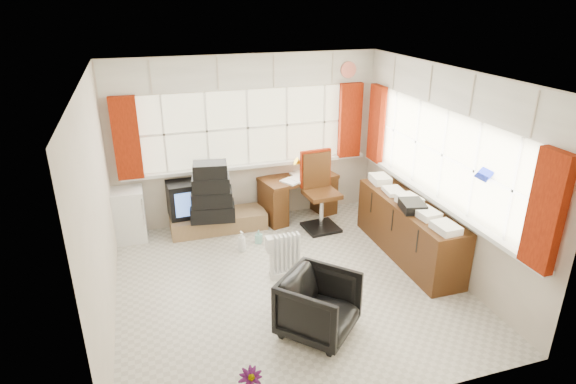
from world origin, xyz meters
name	(u,v)px	position (x,y,z in m)	size (l,w,h in m)	color
ground	(288,284)	(0.00, 0.00, 0.00)	(4.00, 4.00, 0.00)	beige
room_walls	(288,168)	(0.00, 0.00, 1.50)	(4.00, 4.00, 4.00)	beige
window_back	(249,161)	(0.00, 1.94, 0.95)	(3.70, 0.12, 3.60)	beige
window_right	(436,194)	(1.94, 0.00, 0.95)	(0.12, 3.70, 3.60)	beige
curtains	(334,142)	(0.92, 0.93, 1.46)	(3.83, 3.83, 1.15)	#962308
overhead_cabinets	(338,80)	(0.98, 0.98, 2.25)	(3.98, 3.98, 0.48)	white
desk	(298,194)	(0.73, 1.80, 0.37)	(1.26, 0.82, 0.71)	#533113
desk_lamp	(312,159)	(0.89, 1.65, 0.98)	(0.16, 0.14, 0.44)	yellow
task_chair	(318,188)	(0.90, 1.39, 0.62)	(0.52, 0.55, 1.17)	black
office_chair	(319,305)	(0.03, -0.94, 0.33)	(0.70, 0.72, 0.65)	black
radiator	(285,259)	(0.02, 0.19, 0.23)	(0.38, 0.16, 0.57)	white
credenza	(408,228)	(1.73, 0.20, 0.40)	(0.50, 2.00, 0.85)	#533113
file_tray	(413,206)	(1.64, 0.02, 0.81)	(0.27, 0.35, 0.12)	black
tv_bench	(219,221)	(-0.55, 1.72, 0.12)	(1.40, 0.50, 0.25)	#8A6445
crt_tv	(187,197)	(-0.96, 1.87, 0.51)	(0.61, 0.57, 0.52)	black
hifi_stack	(212,194)	(-0.64, 1.58, 0.64)	(0.68, 0.49, 0.86)	black
mini_fridge	(129,215)	(-1.80, 1.80, 0.38)	(0.45, 0.46, 0.76)	white
spray_bottle_a	(242,241)	(-0.36, 0.96, 0.15)	(0.11, 0.12, 0.30)	white
spray_bottle_b	(259,237)	(-0.09, 1.12, 0.10)	(0.09, 0.09, 0.20)	#8CD1C4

